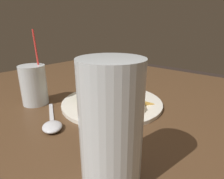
{
  "coord_description": "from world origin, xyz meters",
  "views": [
    {
      "loc": [
        -0.31,
        0.34,
        0.98
      ],
      "look_at": [
        0.04,
        -0.06,
        0.8
      ],
      "focal_mm": 30.0,
      "sensor_mm": 36.0,
      "label": 1
    }
  ],
  "objects_px": {
    "juice_glass": "(34,86)",
    "spoon": "(52,125)",
    "beer_glass": "(111,130)",
    "meal_plate_near": "(106,93)"
  },
  "relations": [
    {
      "from": "juice_glass",
      "to": "spoon",
      "type": "distance_m",
      "value": 0.18
    },
    {
      "from": "juice_glass",
      "to": "spoon",
      "type": "xyz_separation_m",
      "value": [
        -0.17,
        0.05,
        -0.05
      ]
    },
    {
      "from": "beer_glass",
      "to": "juice_glass",
      "type": "relative_size",
      "value": 0.87
    },
    {
      "from": "spoon",
      "to": "juice_glass",
      "type": "bearing_deg",
      "value": -166.19
    },
    {
      "from": "juice_glass",
      "to": "beer_glass",
      "type": "bearing_deg",
      "value": 168.76
    },
    {
      "from": "meal_plate_near",
      "to": "juice_glass",
      "type": "relative_size",
      "value": 1.38
    },
    {
      "from": "meal_plate_near",
      "to": "beer_glass",
      "type": "relative_size",
      "value": 1.58
    },
    {
      "from": "meal_plate_near",
      "to": "beer_glass",
      "type": "height_order",
      "value": "beer_glass"
    },
    {
      "from": "beer_glass",
      "to": "spoon",
      "type": "bearing_deg",
      "value": -6.7
    },
    {
      "from": "beer_glass",
      "to": "spoon",
      "type": "distance_m",
      "value": 0.22
    }
  ]
}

